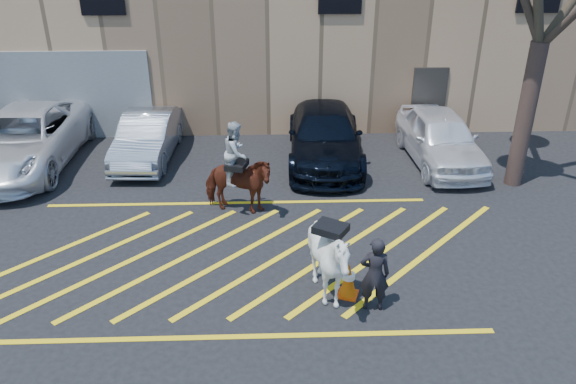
{
  "coord_description": "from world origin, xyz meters",
  "views": [
    {
      "loc": [
        0.86,
        -10.4,
        6.66
      ],
      "look_at": [
        1.22,
        0.2,
        1.3
      ],
      "focal_mm": 35.0,
      "sensor_mm": 36.0,
      "label": 1
    }
  ],
  "objects_px": {
    "car_silver_sedan": "(148,137)",
    "mounted_bay": "(237,177)",
    "car_white_suv": "(440,138)",
    "saddled_white": "(329,260)",
    "handler": "(375,274)",
    "car_blue_suv": "(325,135)",
    "traffic_cone": "(348,279)",
    "car_white_pickup": "(24,139)"
  },
  "relations": [
    {
      "from": "car_silver_sedan",
      "to": "mounted_bay",
      "type": "relative_size",
      "value": 1.74
    },
    {
      "from": "car_white_suv",
      "to": "saddled_white",
      "type": "distance_m",
      "value": 7.47
    },
    {
      "from": "mounted_bay",
      "to": "car_white_suv",
      "type": "bearing_deg",
      "value": 26.69
    },
    {
      "from": "car_white_suv",
      "to": "mounted_bay",
      "type": "relative_size",
      "value": 1.89
    },
    {
      "from": "handler",
      "to": "mounted_bay",
      "type": "bearing_deg",
      "value": -49.85
    },
    {
      "from": "car_blue_suv",
      "to": "car_silver_sedan",
      "type": "bearing_deg",
      "value": -179.69
    },
    {
      "from": "handler",
      "to": "traffic_cone",
      "type": "distance_m",
      "value": 0.69
    },
    {
      "from": "mounted_bay",
      "to": "car_blue_suv",
      "type": "bearing_deg",
      "value": 53.3
    },
    {
      "from": "car_white_suv",
      "to": "car_silver_sedan",
      "type": "bearing_deg",
      "value": 173.37
    },
    {
      "from": "handler",
      "to": "traffic_cone",
      "type": "xyz_separation_m",
      "value": [
        -0.41,
        0.4,
        -0.39
      ]
    },
    {
      "from": "car_blue_suv",
      "to": "car_white_suv",
      "type": "height_order",
      "value": "car_white_suv"
    },
    {
      "from": "car_white_pickup",
      "to": "mounted_bay",
      "type": "height_order",
      "value": "mounted_bay"
    },
    {
      "from": "car_white_pickup",
      "to": "car_blue_suv",
      "type": "distance_m",
      "value": 8.62
    },
    {
      "from": "car_white_pickup",
      "to": "traffic_cone",
      "type": "bearing_deg",
      "value": -36.65
    },
    {
      "from": "car_white_pickup",
      "to": "car_silver_sedan",
      "type": "height_order",
      "value": "car_white_pickup"
    },
    {
      "from": "car_blue_suv",
      "to": "handler",
      "type": "height_order",
      "value": "handler"
    },
    {
      "from": "saddled_white",
      "to": "traffic_cone",
      "type": "height_order",
      "value": "saddled_white"
    },
    {
      "from": "car_silver_sedan",
      "to": "saddled_white",
      "type": "bearing_deg",
      "value": -53.93
    },
    {
      "from": "car_blue_suv",
      "to": "mounted_bay",
      "type": "relative_size",
      "value": 2.21
    },
    {
      "from": "car_silver_sedan",
      "to": "mounted_bay",
      "type": "height_order",
      "value": "mounted_bay"
    },
    {
      "from": "handler",
      "to": "traffic_cone",
      "type": "bearing_deg",
      "value": -39.27
    },
    {
      "from": "car_white_pickup",
      "to": "car_white_suv",
      "type": "height_order",
      "value": "car_white_pickup"
    },
    {
      "from": "mounted_bay",
      "to": "traffic_cone",
      "type": "distance_m",
      "value": 4.13
    },
    {
      "from": "car_white_pickup",
      "to": "handler",
      "type": "relative_size",
      "value": 3.85
    },
    {
      "from": "car_white_suv",
      "to": "saddled_white",
      "type": "bearing_deg",
      "value": -123.96
    },
    {
      "from": "mounted_bay",
      "to": "traffic_cone",
      "type": "relative_size",
      "value": 3.19
    },
    {
      "from": "mounted_bay",
      "to": "car_white_pickup",
      "type": "bearing_deg",
      "value": 153.8
    },
    {
      "from": "car_white_pickup",
      "to": "car_blue_suv",
      "type": "relative_size",
      "value": 1.12
    },
    {
      "from": "car_white_pickup",
      "to": "mounted_bay",
      "type": "distance_m",
      "value": 6.93
    },
    {
      "from": "car_silver_sedan",
      "to": "car_white_pickup",
      "type": "bearing_deg",
      "value": -171.19
    },
    {
      "from": "car_white_pickup",
      "to": "car_white_suv",
      "type": "bearing_deg",
      "value": -0.13
    },
    {
      "from": "car_white_suv",
      "to": "mounted_bay",
      "type": "bearing_deg",
      "value": -156.09
    },
    {
      "from": "mounted_bay",
      "to": "saddled_white",
      "type": "height_order",
      "value": "mounted_bay"
    },
    {
      "from": "car_blue_suv",
      "to": "handler",
      "type": "distance_m",
      "value": 7.03
    },
    {
      "from": "car_white_pickup",
      "to": "car_silver_sedan",
      "type": "bearing_deg",
      "value": 7.29
    },
    {
      "from": "car_silver_sedan",
      "to": "mounted_bay",
      "type": "xyz_separation_m",
      "value": [
        2.8,
        -3.45,
        0.27
      ]
    },
    {
      "from": "traffic_cone",
      "to": "car_silver_sedan",
      "type": "bearing_deg",
      "value": 126.36
    },
    {
      "from": "car_blue_suv",
      "to": "saddled_white",
      "type": "relative_size",
      "value": 2.47
    },
    {
      "from": "mounted_bay",
      "to": "traffic_cone",
      "type": "bearing_deg",
      "value": -56.58
    },
    {
      "from": "car_white_pickup",
      "to": "handler",
      "type": "height_order",
      "value": "car_white_pickup"
    },
    {
      "from": "car_white_pickup",
      "to": "traffic_cone",
      "type": "distance_m",
      "value": 10.66
    },
    {
      "from": "car_white_suv",
      "to": "traffic_cone",
      "type": "xyz_separation_m",
      "value": [
        -3.47,
        -6.29,
        -0.39
      ]
    }
  ]
}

